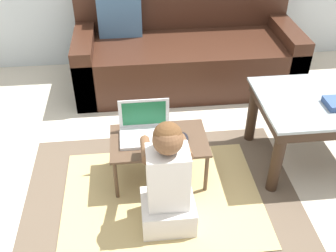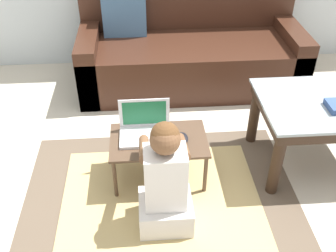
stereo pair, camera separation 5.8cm
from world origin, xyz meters
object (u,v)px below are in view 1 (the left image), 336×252
Objects in this scene: laptop at (145,131)px; computer_mouse at (183,138)px; coffee_table at (322,109)px; couch at (184,52)px; person_seated at (168,183)px; laptop_desk at (159,144)px.

computer_mouse is at bearing -16.53° from laptop.
coffee_table is 2.62× the size of laptop.
computer_mouse is at bearing -174.05° from coffee_table.
couch is 1.37m from coffee_table.
laptop is (-0.41, -1.19, 0.07)m from couch.
person_seated is (-0.32, -1.61, 0.03)m from couch.
computer_mouse reaches higher than laptop_desk.
laptop_desk is at bearing -28.52° from laptop.
laptop is 0.45× the size of person_seated.
person_seated is (0.01, -0.37, 0.03)m from laptop_desk.
couch is 1.64m from person_seated.
laptop is (-1.11, -0.03, -0.06)m from coffee_table.
computer_mouse is (0.22, -0.07, -0.02)m from laptop.
couch reaches higher than laptop.
laptop is 2.86× the size of computer_mouse.
computer_mouse is at bearing -98.61° from couch.
person_seated reaches higher than computer_mouse.
couch is 2.29× the size of coffee_table.
laptop_desk is 0.85× the size of person_seated.
person_seated is (-1.02, -0.44, -0.10)m from coffee_table.
computer_mouse is at bearing -9.09° from laptop_desk.
couch is 1.28m from laptop_desk.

